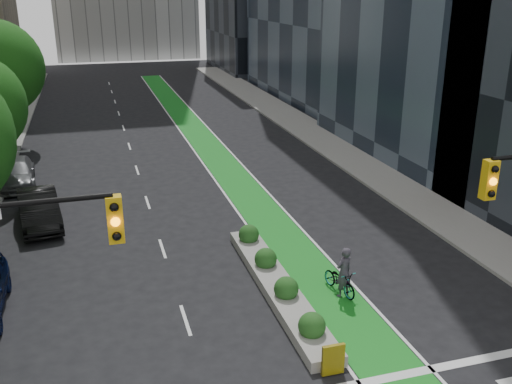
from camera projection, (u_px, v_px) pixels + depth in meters
sidewalk_right at (338, 148)px, 40.75m from camera, size 3.60×90.00×0.15m
bike_lane_paint at (204, 141)px, 42.94m from camera, size 2.20×70.00×0.01m
median_planter at (277, 282)px, 21.62m from camera, size 1.20×10.26×1.10m
bicycle at (340, 281)px, 21.50m from camera, size 1.03×1.94×0.97m
cyclist at (344, 272)px, 21.06m from camera, size 0.84×0.70×1.98m
parked_car_left_mid at (39, 209)px, 27.52m from camera, size 2.45×5.28×1.68m
parked_car_left_far at (16, 173)px, 33.14m from camera, size 2.45×5.22×1.47m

